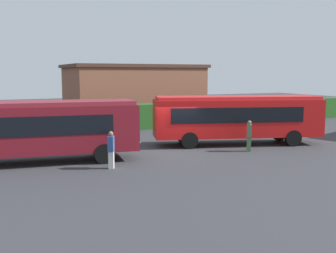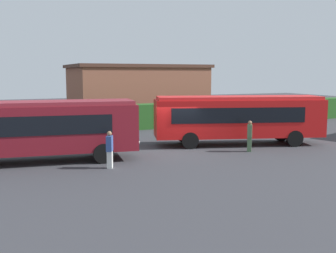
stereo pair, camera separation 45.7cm
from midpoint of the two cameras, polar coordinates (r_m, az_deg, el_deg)
ground_plane at (r=23.42m, az=0.69°, el=-3.38°), size 106.88×106.88×0.00m
bus_maroon at (r=20.94m, az=-18.06°, el=-0.13°), size 9.74×3.78×3.06m
bus_red at (r=25.45m, az=9.30°, el=1.40°), size 10.63×5.41×3.03m
person_center at (r=19.02m, az=-8.74°, el=-3.18°), size 0.44×0.54×1.76m
person_right at (r=23.39m, az=10.86°, el=-1.19°), size 0.46×0.49×1.78m
person_far at (r=29.25m, az=6.53°, el=0.59°), size 0.46×0.48×1.76m
hedge_row at (r=32.03m, az=-6.79°, el=1.30°), size 65.44×1.52×1.98m
depot_building at (r=39.54m, az=-5.29°, el=4.89°), size 12.68×8.10×5.26m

